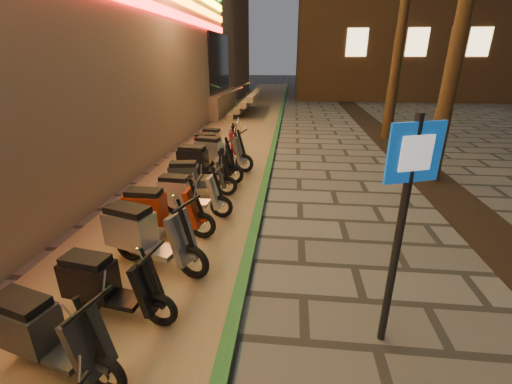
# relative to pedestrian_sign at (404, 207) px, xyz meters

# --- Properties ---
(parking_strip) EXTENTS (3.40, 60.00, 0.01)m
(parking_strip) POSITION_rel_pedestrian_sign_xyz_m (-3.51, 9.01, -1.73)
(parking_strip) COLOR #8C7251
(parking_strip) RESTS_ON ground
(green_curb) EXTENTS (0.18, 60.00, 0.10)m
(green_curb) POSITION_rel_pedestrian_sign_xyz_m (-1.81, 9.01, -1.69)
(green_curb) COLOR #235E2A
(green_curb) RESTS_ON ground
(planting_strip) EXTENTS (1.20, 40.00, 0.02)m
(planting_strip) POSITION_rel_pedestrian_sign_xyz_m (2.69, 4.01, -1.73)
(planting_strip) COLOR black
(planting_strip) RESTS_ON ground
(pedestrian_sign) EXTENTS (0.56, 0.24, 2.69)m
(pedestrian_sign) POSITION_rel_pedestrian_sign_xyz_m (0.00, 0.00, 0.00)
(pedestrian_sign) COLOR black
(pedestrian_sign) RESTS_ON ground
(scooter_4) EXTENTS (1.61, 0.80, 1.14)m
(scooter_4) POSITION_rel_pedestrian_sign_xyz_m (-3.64, -0.81, -1.25)
(scooter_4) COLOR black
(scooter_4) RESTS_ON ground
(scooter_5) EXTENTS (1.57, 0.65, 1.10)m
(scooter_5) POSITION_rel_pedestrian_sign_xyz_m (-3.44, 0.07, -1.26)
(scooter_5) COLOR black
(scooter_5) RESTS_ON ground
(scooter_6) EXTENTS (1.81, 0.97, 1.29)m
(scooter_6) POSITION_rel_pedestrian_sign_xyz_m (-3.40, 1.21, -1.18)
(scooter_6) COLOR black
(scooter_6) RESTS_ON ground
(scooter_7) EXTENTS (1.68, 0.59, 1.19)m
(scooter_7) POSITION_rel_pedestrian_sign_xyz_m (-3.54, 2.20, -1.22)
(scooter_7) COLOR black
(scooter_7) RESTS_ON ground
(scooter_8) EXTENTS (1.58, 0.57, 1.11)m
(scooter_8) POSITION_rel_pedestrian_sign_xyz_m (-3.31, 3.13, -1.26)
(scooter_8) COLOR black
(scooter_8) RESTS_ON ground
(scooter_9) EXTENTS (1.61, 0.66, 1.13)m
(scooter_9) POSITION_rel_pedestrian_sign_xyz_m (-3.42, 4.15, -1.25)
(scooter_9) COLOR black
(scooter_9) RESTS_ON ground
(scooter_10) EXTENTS (1.78, 0.68, 1.25)m
(scooter_10) POSITION_rel_pedestrian_sign_xyz_m (-3.48, 5.18, -1.20)
(scooter_10) COLOR black
(scooter_10) RESTS_ON ground
(scooter_11) EXTENTS (1.78, 0.79, 1.25)m
(scooter_11) POSITION_rel_pedestrian_sign_xyz_m (-3.32, 6.25, -1.20)
(scooter_11) COLOR black
(scooter_11) RESTS_ON ground
(scooter_12) EXTENTS (1.62, 0.57, 1.14)m
(scooter_12) POSITION_rel_pedestrian_sign_xyz_m (-3.62, 7.15, -1.24)
(scooter_12) COLOR black
(scooter_12) RESTS_ON ground
(scooter_13) EXTENTS (1.51, 0.65, 1.06)m
(scooter_13) POSITION_rel_pedestrian_sign_xyz_m (-3.70, 8.20, -1.28)
(scooter_13) COLOR black
(scooter_13) RESTS_ON ground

